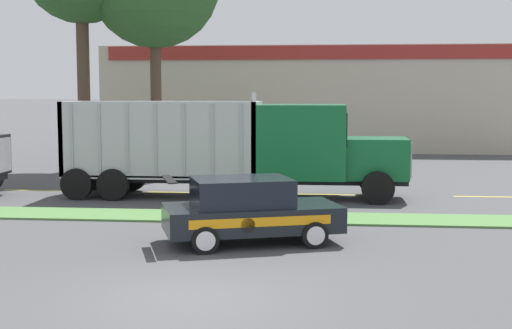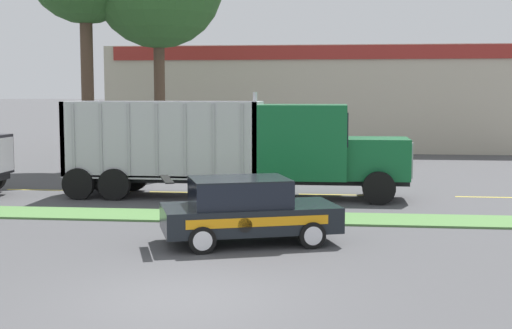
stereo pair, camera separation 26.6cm
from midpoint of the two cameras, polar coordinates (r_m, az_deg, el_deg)
The scene contains 9 objects.
ground_plane at distance 12.76m, azimuth -5.44°, elevation -10.66°, with size 600.00×600.00×0.00m, color #474749.
grass_verge at distance 20.50m, azimuth -0.80°, elevation -4.22°, with size 120.00×1.85×0.06m, color #517F42.
centre_line_3 at distance 27.40m, azimuth -16.75°, elevation -1.96°, with size 2.40×0.14×0.01m, color yellow.
centre_line_4 at distance 25.77m, azimuth -5.64°, elevation -2.22°, with size 2.40×0.14×0.01m, color yellow.
centre_line_5 at distance 25.20m, azimuth 6.47°, elevation -2.41°, with size 2.40×0.14×0.01m, color yellow.
centre_line_6 at distance 25.79m, azimuth 18.57°, elevation -2.49°, with size 2.40×0.14×0.01m, color yellow.
dump_truck_lead at distance 24.21m, azimuth 1.26°, elevation 1.18°, with size 11.65×2.59×3.59m.
rally_car at distance 17.03m, azimuth -0.34°, elevation -3.63°, with size 4.52×3.13×1.61m.
store_building_backdrop at distance 47.59m, azimuth 4.99°, elevation 5.30°, with size 24.96×12.10×6.29m.
Camera 2 is at (2.67, -11.95, 3.63)m, focal length 50.00 mm.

